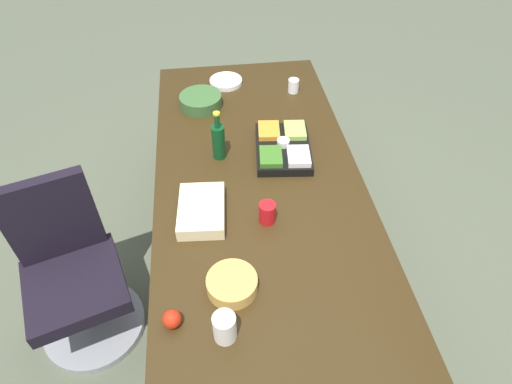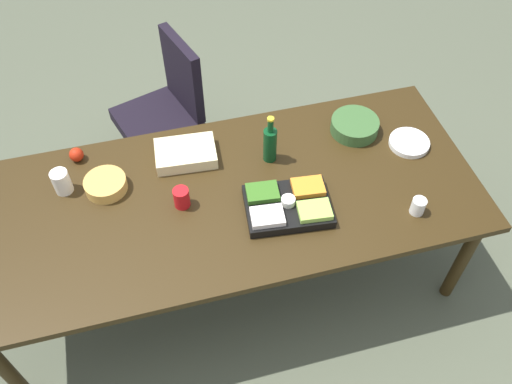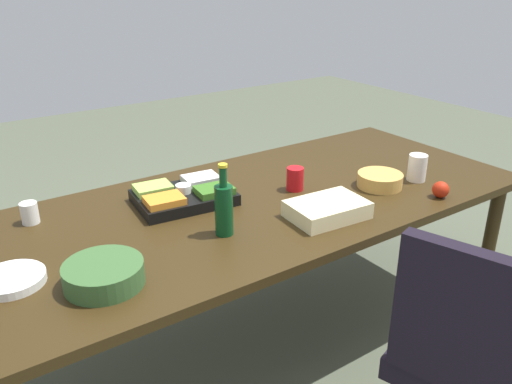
% 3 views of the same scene
% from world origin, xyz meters
% --- Properties ---
extents(ground_plane, '(10.00, 10.00, 0.00)m').
position_xyz_m(ground_plane, '(0.00, 0.00, 0.00)').
color(ground_plane, '#525845').
extents(conference_table, '(2.60, 1.10, 0.75)m').
position_xyz_m(conference_table, '(0.00, 0.00, 0.69)').
color(conference_table, '#32230E').
rests_on(conference_table, ground).
extents(office_chair, '(0.60, 0.60, 0.97)m').
position_xyz_m(office_chair, '(0.20, -1.01, 0.37)').
color(office_chair, gray).
rests_on(office_chair, ground).
extents(salad_bowl, '(0.28, 0.28, 0.08)m').
position_xyz_m(salad_bowl, '(-0.80, -0.28, 0.79)').
color(salad_bowl, '#375E2E').
rests_on(salad_bowl, conference_table).
extents(chip_bowl, '(0.25, 0.25, 0.07)m').
position_xyz_m(chip_bowl, '(0.59, -0.20, 0.78)').
color(chip_bowl, gold).
rests_on(chip_bowl, conference_table).
extents(paper_cup, '(0.07, 0.07, 0.09)m').
position_xyz_m(paper_cup, '(-0.89, 0.34, 0.79)').
color(paper_cup, white).
rests_on(paper_cup, conference_table).
extents(paper_plate_stack, '(0.27, 0.27, 0.03)m').
position_xyz_m(paper_plate_stack, '(-1.05, -0.10, 0.76)').
color(paper_plate_stack, white).
rests_on(paper_plate_stack, conference_table).
extents(wine_bottle, '(0.09, 0.09, 0.29)m').
position_xyz_m(wine_bottle, '(-0.28, -0.19, 0.86)').
color(wine_bottle, '#0D3F1D').
rests_on(wine_bottle, conference_table).
extents(red_solo_cup, '(0.08, 0.08, 0.11)m').
position_xyz_m(red_solo_cup, '(0.23, -0.00, 0.80)').
color(red_solo_cup, red).
rests_on(red_solo_cup, conference_table).
extents(veggie_tray, '(0.45, 0.34, 0.09)m').
position_xyz_m(veggie_tray, '(-0.27, 0.16, 0.78)').
color(veggie_tray, black).
rests_on(veggie_tray, conference_table).
extents(sheet_cake, '(0.34, 0.24, 0.07)m').
position_xyz_m(sheet_cake, '(0.15, -0.31, 0.78)').
color(sheet_cake, beige).
rests_on(sheet_cake, conference_table).
extents(mayo_jar, '(0.10, 0.10, 0.13)m').
position_xyz_m(mayo_jar, '(0.80, -0.25, 0.81)').
color(mayo_jar, white).
rests_on(mayo_jar, conference_table).
extents(apple_red, '(0.09, 0.09, 0.08)m').
position_xyz_m(apple_red, '(0.72, -0.45, 0.79)').
color(apple_red, '#B6240E').
rests_on(apple_red, conference_table).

